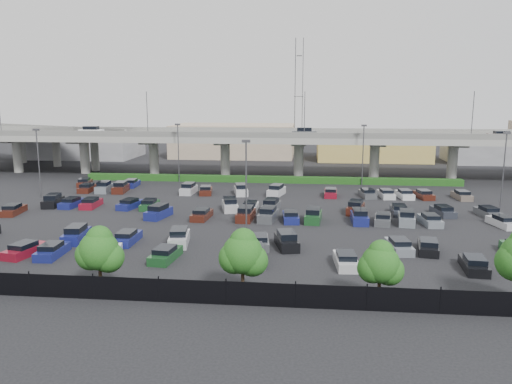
# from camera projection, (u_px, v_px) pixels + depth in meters

# --- Properties ---
(ground) EXTENTS (280.00, 280.00, 0.00)m
(ground) POSITION_uv_depth(u_px,v_px,m) (254.00, 215.00, 63.67)
(ground) COLOR black
(overpass) EXTENTS (150.00, 13.00, 15.80)m
(overpass) POSITION_uv_depth(u_px,v_px,m) (271.00, 140.00, 93.62)
(overpass) COLOR #979890
(overpass) RESTS_ON ground
(on_ramp) EXTENTS (50.93, 30.13, 8.80)m
(on_ramp) POSITION_uv_depth(u_px,v_px,m) (40.00, 134.00, 109.75)
(on_ramp) COLOR #979890
(on_ramp) RESTS_ON ground
(hedge) EXTENTS (66.00, 1.60, 1.10)m
(hedge) POSITION_uv_depth(u_px,v_px,m) (269.00, 179.00, 88.00)
(hedge) COLOR #134113
(hedge) RESTS_ON ground
(fence) EXTENTS (70.00, 0.10, 2.00)m
(fence) POSITION_uv_depth(u_px,v_px,m) (212.00, 292.00, 36.15)
(fence) COLOR black
(fence) RESTS_ON ground
(tree_row) EXTENTS (65.07, 3.66, 5.94)m
(tree_row) POSITION_uv_depth(u_px,v_px,m) (225.00, 252.00, 37.03)
(tree_row) COLOR #332316
(tree_row) RESTS_ON ground
(parked_cars) EXTENTS (63.23, 41.68, 1.67)m
(parked_cars) POSITION_uv_depth(u_px,v_px,m) (239.00, 213.00, 62.07)
(parked_cars) COLOR #4B4D51
(parked_cars) RESTS_ON ground
(light_poles) EXTENTS (66.90, 48.38, 10.30)m
(light_poles) POSITION_uv_depth(u_px,v_px,m) (224.00, 164.00, 64.88)
(light_poles) COLOR #45464A
(light_poles) RESTS_ON ground
(distant_buildings) EXTENTS (138.00, 24.00, 9.00)m
(distant_buildings) POSITION_uv_depth(u_px,v_px,m) (331.00, 143.00, 122.10)
(distant_buildings) COLOR gray
(distant_buildings) RESTS_ON ground
(comm_tower) EXTENTS (2.40, 2.40, 30.00)m
(comm_tower) POSITION_uv_depth(u_px,v_px,m) (299.00, 94.00, 132.64)
(comm_tower) COLOR #45464A
(comm_tower) RESTS_ON ground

